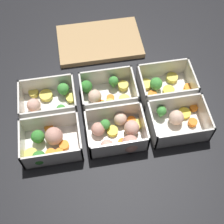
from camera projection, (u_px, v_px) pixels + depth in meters
The scene contains 8 objects.
ground_plane at pixel (112, 116), 0.92m from camera, with size 4.00×4.00×0.00m, color black.
container_near_left at pixel (49, 142), 0.85m from camera, with size 0.16×0.13×0.07m.
container_near_center at pixel (118, 133), 0.86m from camera, with size 0.17×0.13×0.07m.
container_near_right at pixel (177, 120), 0.88m from camera, with size 0.16×0.13×0.07m.
container_far_left at pixel (49, 101), 0.92m from camera, with size 0.17×0.13×0.07m.
container_far_center at pixel (106, 94), 0.93m from camera, with size 0.16×0.12×0.07m.
container_far_right at pixel (165, 86), 0.95m from camera, with size 0.17×0.12×0.07m.
cutting_board at pixel (99, 41), 1.06m from camera, with size 0.28×0.18×0.02m.
Camera 1 is at (-0.08, -0.46, 0.79)m, focal length 50.00 mm.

